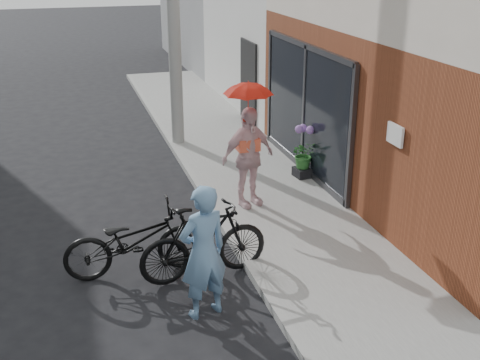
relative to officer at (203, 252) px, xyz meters
name	(u,v)px	position (x,y,z in m)	size (l,w,h in m)	color
ground	(187,285)	(-0.08, 0.73, -0.88)	(80.00, 80.00, 0.00)	black
sidewalk	(279,206)	(2.02, 2.73, -0.82)	(2.20, 24.00, 0.12)	gray
curb	(216,214)	(0.86, 2.73, -0.82)	(0.12, 24.00, 0.12)	#9E9E99
officer	(203,252)	(0.00, 0.00, 0.00)	(0.64, 0.42, 1.75)	#668FB5
bike_left	(134,241)	(-0.70, 1.26, -0.36)	(0.68, 1.96, 1.03)	black
bike_right	(204,242)	(0.21, 0.88, -0.32)	(0.52, 1.84, 1.10)	black
kimono_woman	(248,157)	(1.47, 2.85, 0.12)	(1.02, 0.43, 1.75)	beige
parasol	(248,86)	(1.47, 2.85, 1.34)	(0.79, 0.79, 0.69)	red
planter	(303,172)	(2.92, 3.83, -0.67)	(0.34, 0.34, 0.18)	black
potted_plant	(304,154)	(2.92, 3.83, -0.30)	(0.50, 0.43, 0.56)	#2D6C2B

